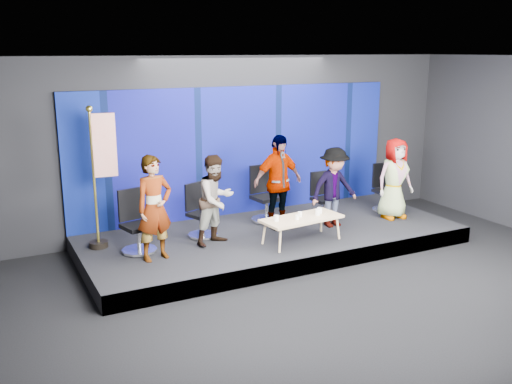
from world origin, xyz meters
TOP-DOWN VIEW (x-y plane):
  - ground at (0.00, 0.00)m, footprint 10.00×10.00m
  - room_walls at (0.00, 0.00)m, footprint 10.02×8.02m
  - riser at (0.00, 2.50)m, footprint 7.00×3.00m
  - backdrop at (0.00, 3.95)m, footprint 7.00×0.08m
  - chair_a at (-2.55, 2.55)m, footprint 0.72×0.72m
  - panelist_a at (-2.37, 2.08)m, footprint 0.70×0.54m
  - chair_b at (-1.30, 2.83)m, footprint 0.71×0.71m
  - panelist_b at (-1.20, 2.34)m, footprint 0.93×0.83m
  - chair_c at (0.19, 3.18)m, footprint 0.69×0.69m
  - panelist_c at (0.20, 2.67)m, footprint 1.09×0.55m
  - chair_d at (1.28, 2.77)m, footprint 0.54×0.54m
  - panelist_d at (1.20, 2.28)m, footprint 1.00×0.59m
  - chair_e at (2.77, 2.67)m, footprint 0.59×0.59m
  - panelist_e at (2.60, 2.20)m, footprint 0.81×0.55m
  - coffee_table at (0.18, 1.75)m, footprint 1.51×0.76m
  - mug_a at (-0.33, 1.76)m, footprint 0.08×0.08m
  - mug_b at (0.03, 1.67)m, footprint 0.07×0.07m
  - mug_c at (0.17, 1.81)m, footprint 0.07×0.07m
  - mug_d at (0.50, 1.75)m, footprint 0.09×0.09m
  - mug_e at (0.59, 1.82)m, footprint 0.09×0.09m
  - flag_stand at (-2.98, 3.05)m, footprint 0.55×0.32m

SIDE VIEW (x-z plane):
  - ground at x=0.00m, z-range 0.00..0.00m
  - riser at x=0.00m, z-range 0.00..0.30m
  - chair_d at x=1.28m, z-range 0.14..1.08m
  - chair_b at x=-1.30m, z-range 0.13..1.11m
  - chair_e at x=2.77m, z-range 0.13..1.13m
  - chair_a at x=-2.55m, z-range 0.12..1.18m
  - chair_c at x=0.19m, z-range 0.11..1.21m
  - coffee_table at x=0.18m, z-range 0.49..0.93m
  - mug_b at x=0.03m, z-range 0.75..0.83m
  - mug_c at x=0.17m, z-range 0.75..0.83m
  - mug_a at x=-0.33m, z-range 0.75..0.85m
  - mug_e at x=0.59m, z-range 0.75..0.85m
  - mug_d at x=0.50m, z-range 0.75..0.85m
  - panelist_d at x=1.20m, z-range 0.30..1.83m
  - panelist_b at x=-1.20m, z-range 0.30..1.88m
  - panelist_e at x=2.60m, z-range 0.30..1.92m
  - panelist_a at x=-2.37m, z-range 0.30..2.01m
  - panelist_c at x=0.20m, z-range 0.30..2.09m
  - flag_stand at x=-2.98m, z-range 0.37..2.80m
  - backdrop at x=0.00m, z-range 0.30..2.90m
  - room_walls at x=0.00m, z-range 0.67..4.18m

